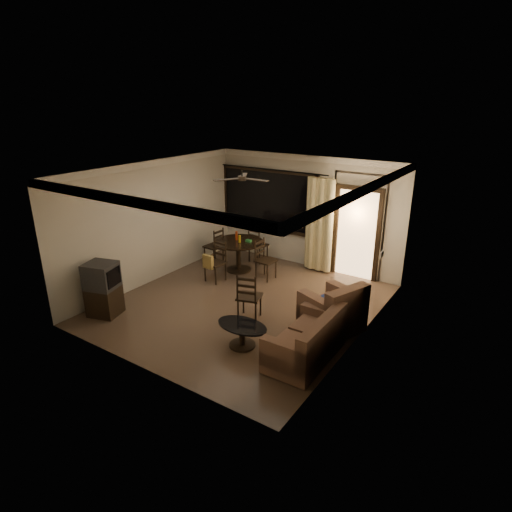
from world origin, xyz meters
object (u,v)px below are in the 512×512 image
Objects in this scene: tv_cabinet at (103,289)px; dining_chair_north at (258,251)px; dining_table at (239,247)px; sofa at (308,343)px; coffee_table at (242,332)px; side_chair at (249,305)px; dining_chair_west at (214,253)px; dining_chair_east at (265,267)px; dining_chair_south at (215,269)px; armchair at (334,312)px.

dining_chair_north is at bearing 60.58° from tv_cabinet.
dining_table reaches higher than sofa.
coffee_table is 0.96× the size of side_chair.
side_chair reaches higher than dining_chair_west.
dining_chair_east is 3.47m from sofa.
dining_chair_south is 2.02m from side_chair.
dining_chair_west is 4.11m from coffee_table.
sofa is (4.10, 0.80, -0.22)m from tv_cabinet.
dining_chair_west reaches higher than coffee_table.
tv_cabinet is 1.15× the size of coffee_table.
dining_chair_south is 0.62× the size of sofa.
dining_chair_north is 0.87× the size of tv_cabinet.
dining_chair_east is 3.02m from coffee_table.
dining_chair_north is at bearing 85.58° from dining_table.
dining_table is 3.47m from tv_cabinet.
dining_chair_south is 1.64m from dining_chair_north.
dining_chair_west is 0.62× the size of sofa.
dining_chair_north is at bearing 90.00° from dining_chair_south.
dining_chair_west is 0.79× the size of armchair.
tv_cabinet is at bearing 81.94° from dining_chair_north.
dining_chair_west is 3.44m from tv_cabinet.
dining_chair_west is at bearing 135.55° from coffee_table.
dining_table is at bearing 58.74° from tv_cabinet.
sofa reaches higher than coffee_table.
dining_chair_north is 1.01× the size of coffee_table.
tv_cabinet is 4.50m from armchair.
armchair is at bearing -5.58° from dining_chair_south.
dining_table is 3.52m from coffee_table.
dining_chair_west reaches higher than sofa.
dining_table reaches higher than coffee_table.
tv_cabinet is 3.02m from coffee_table.
dining_table is at bearing 141.45° from sofa.
dining_chair_north is 0.79× the size of armchair.
dining_table is 0.90m from dining_chair_west.
armchair reaches higher than dining_chair_north.
dining_chair_north is at bearing -77.49° from side_chair.
dining_chair_west is at bearing 175.55° from dining_table.
armchair is 1.28× the size of coffee_table.
dining_table is 1.30× the size of coffee_table.
dining_table is 1.29× the size of dining_chair_west.
coffee_table is at bearing -53.29° from dining_table.
armchair is (4.04, -1.50, 0.11)m from dining_chair_west.
dining_chair_east is 0.62× the size of sofa.
sofa is (2.41, -2.50, 0.04)m from dining_chair_east.
armchair reaches higher than coffee_table.
dining_chair_north is at bearing 119.52° from coffee_table.
dining_chair_east is 0.79× the size of armchair.
side_chair is (-1.56, -0.49, -0.10)m from armchair.
dining_table is 4.14m from sofa.
dining_table reaches higher than dining_chair_west.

